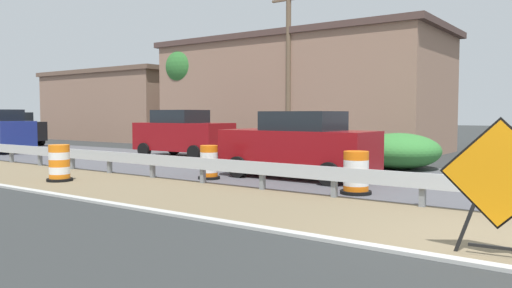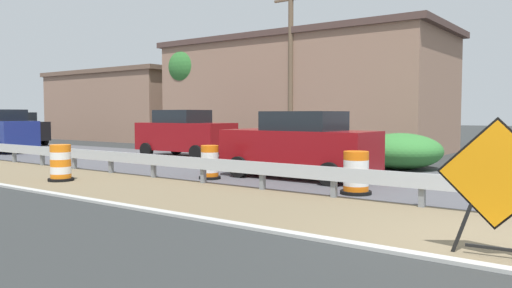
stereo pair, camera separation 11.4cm
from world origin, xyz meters
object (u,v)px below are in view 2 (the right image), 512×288
Objects in this scene: traffic_barrel_nearest at (356,175)px; car_distant_b at (299,145)px; car_trailing_far_lane at (2,131)px; warning_sign_diamond at (496,180)px; utility_pole_near at (291,69)px; car_trailing_near_lane at (185,134)px; traffic_barrel_mid at (61,165)px; traffic_barrel_close at (210,164)px; car_mid_far_lane at (17,129)px.

car_distant_b reaches higher than traffic_barrel_nearest.
car_distant_b is (1.70, 2.62, 0.54)m from traffic_barrel_nearest.
traffic_barrel_nearest is 20.04m from car_trailing_far_lane.
utility_pole_near reaches higher than warning_sign_diamond.
car_trailing_near_lane is at bearing -22.22° from car_distant_b.
traffic_barrel_mid is 8.18m from car_trailing_near_lane.
traffic_barrel_mid is 0.24× the size of car_trailing_far_lane.
warning_sign_diamond is 11.64m from traffic_barrel_mid.
traffic_barrel_nearest is at bearing -27.24° from car_trailing_near_lane.
traffic_barrel_close is (3.80, 8.45, -0.59)m from warning_sign_diamond.
car_trailing_far_lane reaches higher than traffic_barrel_mid.
traffic_barrel_close is (0.02, 4.67, -0.02)m from traffic_barrel_nearest.
car_trailing_near_lane is 1.02× the size of car_trailing_far_lane.
utility_pole_near reaches higher than car_trailing_near_lane.
warning_sign_diamond reaches higher than traffic_barrel_mid.
traffic_barrel_close is at bearing 176.24° from car_trailing_far_lane.
traffic_barrel_nearest is at bearing -90.26° from traffic_barrel_close.
warning_sign_diamond reaches higher than traffic_barrel_close.
car_trailing_far_lane reaches higher than traffic_barrel_close.
traffic_barrel_close is at bearing -161.80° from utility_pole_near.
traffic_barrel_nearest is 25.30m from car_mid_far_lane.
traffic_barrel_mid is at bearing 41.04° from car_distant_b.
car_trailing_far_lane is (-3.37, -4.82, 0.06)m from car_mid_far_lane.
car_trailing_far_lane is at bearing 121.18° from utility_pole_near.
car_distant_b is 9.44m from utility_pole_near.
traffic_barrel_nearest is 1.04× the size of traffic_barrel_close.
car_trailing_far_lane is at bearing 0.16° from car_distant_b.
traffic_barrel_close is 10.20m from utility_pole_near.
traffic_barrel_nearest is 8.30m from traffic_barrel_mid.
car_trailing_near_lane is 5.87m from utility_pole_near.
car_distant_b reaches higher than traffic_barrel_close.
car_trailing_near_lane reaches higher than traffic_barrel_nearest.
warning_sign_diamond is 0.41× the size of car_distant_b.
car_mid_far_lane is at bearing 76.06° from traffic_barrel_close.
traffic_barrel_nearest is 11.56m from car_trailing_near_lane.
car_trailing_far_lane reaches higher than car_distant_b.
car_distant_b is (-3.32, -22.17, -0.01)m from car_mid_far_lane.
car_trailing_near_lane is (7.72, 2.65, 0.57)m from traffic_barrel_mid.
utility_pole_near is (9.09, 7.65, 3.57)m from traffic_barrel_nearest.
traffic_barrel_close is 2.70m from car_distant_b.
utility_pole_near is (12.87, 11.43, 2.99)m from warning_sign_diamond.
traffic_barrel_mid reaches higher than traffic_barrel_nearest.
warning_sign_diamond is at bearing -15.52° from car_mid_far_lane.
traffic_barrel_nearest is at bearing -9.85° from car_mid_far_lane.
car_mid_far_lane is 17.88m from utility_pole_near.
car_trailing_far_lane is 0.94× the size of car_distant_b.
car_trailing_near_lane reaches higher than warning_sign_diamond.
traffic_barrel_nearest is at bearing -139.93° from utility_pole_near.
car_mid_far_lane is (5.01, 24.79, 0.54)m from traffic_barrel_nearest.
traffic_barrel_mid is 6.90m from car_distant_b.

